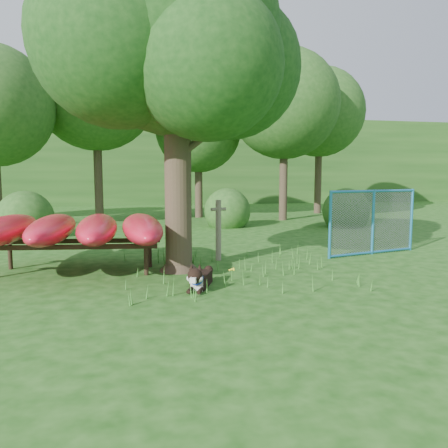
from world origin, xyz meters
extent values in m
plane|color=#15440D|center=(0.00, 0.00, 0.00)|extent=(80.00, 80.00, 0.00)
cylinder|color=#34291C|center=(-0.70, 1.54, 2.17)|extent=(0.56, 0.56, 4.34)
cone|color=#34291C|center=(-0.70, 1.54, 0.22)|extent=(0.84, 0.84, 0.43)
sphere|color=#143F12|center=(-0.70, 1.54, 4.86)|extent=(4.16, 4.16, 4.16)
sphere|color=#143F12|center=(0.51, 2.08, 4.34)|extent=(3.12, 3.12, 3.12)
sphere|color=#143F12|center=(-1.82, 1.18, 4.51)|extent=(3.30, 3.30, 3.30)
sphere|color=#143F12|center=(-0.25, 0.50, 3.99)|extent=(2.78, 2.78, 2.78)
sphere|color=#143F12|center=(-1.23, 2.49, 5.20)|extent=(2.95, 2.95, 2.95)
cylinder|color=#34291C|center=(-0.18, 1.55, 2.78)|extent=(1.20, 0.58, 0.92)
cylinder|color=#34291C|center=(-1.14, 1.71, 3.12)|extent=(0.96, 0.62, 0.89)
cylinder|color=#6B6250|center=(0.33, 2.45, 0.71)|extent=(0.17, 0.17, 1.43)
cylinder|color=#6B6250|center=(0.33, 2.45, 1.21)|extent=(0.39, 0.19, 0.08)
cylinder|color=black|center=(-1.39, 1.24, 0.28)|extent=(0.10, 0.10, 0.57)
cylinder|color=black|center=(-4.21, 2.40, 0.28)|extent=(0.10, 0.10, 0.57)
cylinder|color=black|center=(-1.29, 2.02, 0.28)|extent=(0.10, 0.10, 0.57)
cube|color=black|center=(-2.85, 1.43, 0.59)|extent=(3.38, 0.53, 0.09)
cube|color=black|center=(-2.75, 2.21, 0.59)|extent=(3.38, 0.53, 0.09)
ellipsoid|color=red|center=(-4.15, 2.00, 0.91)|extent=(1.00, 3.44, 0.54)
ellipsoid|color=red|center=(-3.25, 1.88, 0.91)|extent=(0.88, 3.42, 0.54)
ellipsoid|color=red|center=(-2.35, 1.76, 0.91)|extent=(0.83, 3.41, 0.54)
ellipsoid|color=red|center=(-1.45, 1.64, 0.91)|extent=(0.94, 3.43, 0.54)
cube|color=black|center=(-0.45, 0.13, 0.12)|extent=(0.51, 0.75, 0.24)
cube|color=silver|center=(-0.56, -0.15, 0.11)|extent=(0.26, 0.21, 0.22)
sphere|color=black|center=(-0.63, -0.32, 0.30)|extent=(0.26, 0.26, 0.26)
cube|color=silver|center=(-0.67, -0.43, 0.26)|extent=(0.15, 0.17, 0.09)
sphere|color=silver|center=(-0.71, -0.31, 0.26)|extent=(0.12, 0.12, 0.12)
sphere|color=silver|center=(-0.56, -0.37, 0.26)|extent=(0.12, 0.12, 0.12)
cone|color=black|center=(-0.68, -0.26, 0.44)|extent=(0.14, 0.14, 0.12)
cone|color=black|center=(-0.55, -0.31, 0.44)|extent=(0.11, 0.12, 0.12)
cylinder|color=black|center=(-0.70, -0.26, 0.05)|extent=(0.18, 0.31, 0.07)
cylinder|color=black|center=(-0.53, -0.33, 0.05)|extent=(0.18, 0.31, 0.07)
sphere|color=black|center=(-0.25, 0.46, 0.22)|extent=(0.16, 0.16, 0.16)
torus|color=#1838B6|center=(-0.60, -0.25, 0.24)|extent=(0.26, 0.16, 0.25)
cylinder|color=teal|center=(2.98, 2.08, 0.82)|extent=(0.09, 0.09, 1.64)
cylinder|color=teal|center=(4.30, 2.40, 0.82)|extent=(0.09, 0.09, 1.64)
cylinder|color=teal|center=(5.63, 2.73, 0.82)|extent=(0.09, 0.09, 1.64)
cylinder|color=teal|center=(4.30, 2.40, 1.60)|extent=(2.66, 0.72, 0.06)
cylinder|color=teal|center=(4.30, 2.40, 0.05)|extent=(2.66, 0.72, 0.06)
plane|color=gray|center=(4.30, 2.40, 0.82)|extent=(2.65, 0.66, 2.73)
cylinder|color=#3A7D29|center=(0.18, 0.38, 0.11)|extent=(0.02, 0.02, 0.22)
sphere|color=yellow|center=(0.18, 0.38, 0.22)|extent=(0.04, 0.04, 0.04)
sphere|color=yellow|center=(0.22, 0.41, 0.23)|extent=(0.04, 0.04, 0.04)
sphere|color=yellow|center=(0.14, 0.41, 0.21)|extent=(0.04, 0.04, 0.04)
sphere|color=yellow|center=(0.21, 0.36, 0.22)|extent=(0.04, 0.04, 0.04)
sphere|color=yellow|center=(0.16, 0.36, 0.23)|extent=(0.04, 0.04, 0.04)
cylinder|color=#34291C|center=(-3.00, 12.00, 2.62)|extent=(0.36, 0.36, 5.25)
sphere|color=#214D19|center=(-3.00, 12.00, 5.62)|extent=(5.20, 5.20, 5.20)
cylinder|color=#34291C|center=(1.50, 13.00, 1.92)|extent=(0.36, 0.36, 3.85)
sphere|color=#214D19|center=(1.50, 13.00, 4.12)|extent=(4.00, 4.00, 4.00)
cylinder|color=#34291C|center=(5.00, 11.00, 2.38)|extent=(0.36, 0.36, 4.76)
sphere|color=#214D19|center=(5.00, 11.00, 5.10)|extent=(4.80, 4.80, 4.80)
cylinder|color=#34291C|center=(8.00, 14.00, 2.45)|extent=(0.36, 0.36, 4.90)
sphere|color=#214D19|center=(8.00, 14.00, 5.25)|extent=(4.60, 4.60, 4.60)
sphere|color=#214D19|center=(-5.00, 7.50, 0.00)|extent=(1.80, 1.80, 1.80)
sphere|color=#214D19|center=(6.50, 8.00, 0.00)|extent=(1.80, 1.80, 1.80)
sphere|color=#214D19|center=(2.00, 9.00, 0.00)|extent=(1.80, 1.80, 1.80)
cube|color=#214D19|center=(0.00, 28.00, 3.00)|extent=(80.00, 12.00, 6.00)
camera|label=1|loc=(-1.66, -7.51, 2.00)|focal=35.00mm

